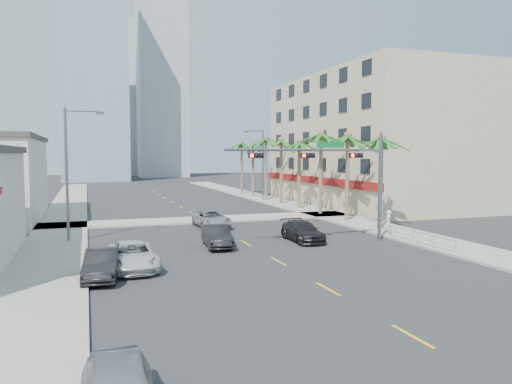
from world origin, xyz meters
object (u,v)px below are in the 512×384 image
at_px(car_lane_left, 217,236).
at_px(car_lane_right, 302,231).
at_px(traffic_signal_mast, 339,167).
at_px(car_lane_center, 212,219).
at_px(car_parked_mid, 102,264).
at_px(car_parked_far, 133,256).
at_px(pedestrian, 388,223).

xyz_separation_m(car_lane_left, car_lane_right, (6.07, 0.24, -0.03)).
height_order(traffic_signal_mast, car_lane_center, traffic_signal_mast).
bearing_deg(traffic_signal_mast, car_lane_right, 139.50).
distance_m(traffic_signal_mast, car_parked_mid, 16.50).
distance_m(car_parked_far, car_lane_right, 12.71).
bearing_deg(pedestrian, car_lane_center, -75.77).
bearing_deg(car_parked_mid, pedestrian, 23.21).
distance_m(traffic_signal_mast, pedestrian, 6.25).
xyz_separation_m(car_parked_far, pedestrian, (18.22, 4.44, 0.33)).
bearing_deg(car_lane_right, traffic_signal_mast, -38.81).
bearing_deg(car_lane_right, car_lane_center, 119.89).
xyz_separation_m(car_parked_far, car_lane_center, (7.36, 13.05, -0.01)).
relative_size(car_lane_right, pedestrian, 2.65).
height_order(car_lane_left, pedestrian, pedestrian).
height_order(car_lane_center, car_lane_right, car_lane_center).
height_order(car_lane_left, car_lane_right, car_lane_left).
height_order(traffic_signal_mast, car_lane_right, traffic_signal_mast).
bearing_deg(car_lane_left, traffic_signal_mast, -4.66).
relative_size(traffic_signal_mast, car_parked_mid, 2.59).
distance_m(traffic_signal_mast, car_lane_right, 5.02).
distance_m(traffic_signal_mast, car_parked_far, 14.65).
xyz_separation_m(car_parked_mid, car_lane_right, (13.30, 6.45, -0.03)).
relative_size(car_lane_center, car_lane_right, 1.07).
distance_m(car_parked_far, pedestrian, 18.76).
bearing_deg(car_lane_right, car_lane_left, -176.01).
height_order(car_parked_far, car_lane_left, car_lane_left).
xyz_separation_m(car_parked_far, car_lane_right, (11.73, 4.89, -0.03)).
xyz_separation_m(car_parked_far, car_lane_left, (5.66, 4.65, 0.00)).
relative_size(traffic_signal_mast, car_lane_center, 2.22).
bearing_deg(car_lane_right, pedestrian, -2.25).
bearing_deg(car_parked_far, pedestrian, 12.90).
bearing_deg(car_parked_mid, car_lane_center, 64.92).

